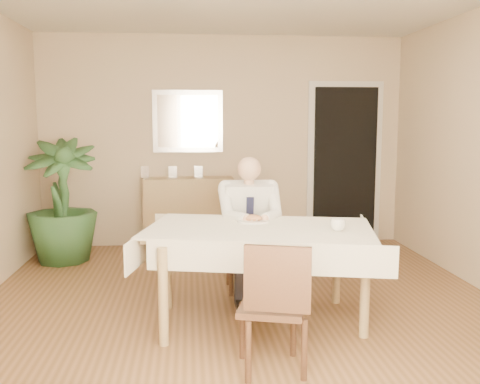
{
  "coord_description": "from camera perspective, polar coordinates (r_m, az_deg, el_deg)",
  "views": [
    {
      "loc": [
        -0.44,
        -4.19,
        1.57
      ],
      "look_at": [
        0.0,
        0.35,
        0.95
      ],
      "focal_mm": 40.0,
      "sensor_mm": 36.0,
      "label": 1
    }
  ],
  "objects": [
    {
      "name": "potted_palm",
      "position": [
        6.2,
        -18.52,
        -0.88
      ],
      "size": [
        0.85,
        0.85,
        1.37
      ],
      "primitive_type": "imported",
      "rotation": [
        0.0,
        0.0,
        0.12
      ],
      "color": "#274C23",
      "rests_on": "ground"
    },
    {
      "name": "chair_far",
      "position": [
        5.0,
        0.73,
        -5.11
      ],
      "size": [
        0.42,
        0.42,
        0.82
      ],
      "rotation": [
        0.0,
        0.0,
        -0.09
      ],
      "color": "#3C2616",
      "rests_on": "ground"
    },
    {
      "name": "mirror",
      "position": [
        6.66,
        -5.6,
        7.51
      ],
      "size": [
        0.86,
        0.04,
        0.76
      ],
      "color": "silver",
      "rests_on": "room"
    },
    {
      "name": "doorway",
      "position": [
        6.97,
        11.1,
        2.88
      ],
      "size": [
        0.96,
        0.07,
        2.1
      ],
      "color": "silver",
      "rests_on": "ground"
    },
    {
      "name": "coffee_mug",
      "position": [
        4.02,
        10.39,
        -3.45
      ],
      "size": [
        0.15,
        0.15,
        0.09
      ],
      "primitive_type": "imported",
      "rotation": [
        0.0,
        0.0,
        -0.39
      ],
      "color": "white",
      "rests_on": "dining_table"
    },
    {
      "name": "fork",
      "position": [
        4.24,
        0.99,
        -3.02
      ],
      "size": [
        0.01,
        0.13,
        0.01
      ],
      "primitive_type": "cylinder",
      "rotation": [
        1.57,
        0.0,
        0.0
      ],
      "color": "silver",
      "rests_on": "dining_table"
    },
    {
      "name": "room",
      "position": [
        4.22,
        0.46,
        4.08
      ],
      "size": [
        5.0,
        5.02,
        2.6
      ],
      "color": "brown",
      "rests_on": "ground"
    },
    {
      "name": "dining_table",
      "position": [
        4.11,
        2.06,
        -4.93
      ],
      "size": [
        1.93,
        1.39,
        0.75
      ],
      "rotation": [
        0.0,
        0.0,
        -0.22
      ],
      "color": "#987949",
      "rests_on": "ground"
    },
    {
      "name": "chair_near",
      "position": [
        3.33,
        3.67,
        -11.57
      ],
      "size": [
        0.49,
        0.5,
        0.84
      ],
      "rotation": [
        0.0,
        0.0,
        -0.28
      ],
      "color": "#3C2616",
      "rests_on": "ground"
    },
    {
      "name": "sideboard",
      "position": [
        6.61,
        -5.47,
        -2.22
      ],
      "size": [
        1.09,
        0.38,
        0.87
      ],
      "primitive_type": "cube",
      "rotation": [
        0.0,
        0.0,
        0.01
      ],
      "color": "#987949",
      "rests_on": "ground"
    },
    {
      "name": "plate",
      "position": [
        4.3,
        1.43,
        -3.09
      ],
      "size": [
        0.26,
        0.26,
        0.02
      ],
      "primitive_type": "cylinder",
      "color": "white",
      "rests_on": "dining_table"
    },
    {
      "name": "food",
      "position": [
        4.3,
        1.43,
        -2.8
      ],
      "size": [
        0.14,
        0.14,
        0.06
      ],
      "primitive_type": "ellipsoid",
      "color": "brown",
      "rests_on": "dining_table"
    },
    {
      "name": "seated_man",
      "position": [
        4.68,
        1.11,
        -3.08
      ],
      "size": [
        0.48,
        0.72,
        1.24
      ],
      "color": "white",
      "rests_on": "ground"
    },
    {
      "name": "photo_frame_center",
      "position": [
        6.58,
        -7.19,
        2.14
      ],
      "size": [
        0.1,
        0.02,
        0.14
      ],
      "primitive_type": "cube",
      "color": "silver",
      "rests_on": "sideboard"
    },
    {
      "name": "window",
      "position": [
        1.78,
        8.81,
        3.88
      ],
      "size": [
        1.34,
        0.04,
        1.44
      ],
      "color": "silver",
      "rests_on": "room"
    },
    {
      "name": "photo_frame_left",
      "position": [
        6.64,
        -10.1,
        2.13
      ],
      "size": [
        0.1,
        0.02,
        0.14
      ],
      "primitive_type": "cube",
      "color": "silver",
      "rests_on": "sideboard"
    },
    {
      "name": "knife",
      "position": [
        4.25,
        2.07,
        -3.0
      ],
      "size": [
        0.01,
        0.13,
        0.01
      ],
      "primitive_type": "cylinder",
      "rotation": [
        1.57,
        0.0,
        0.0
      ],
      "color": "silver",
      "rests_on": "dining_table"
    },
    {
      "name": "photo_frame_right",
      "position": [
        6.59,
        -4.46,
        2.18
      ],
      "size": [
        0.1,
        0.02,
        0.14
      ],
      "primitive_type": "cube",
      "color": "silver",
      "rests_on": "sideboard"
    }
  ]
}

